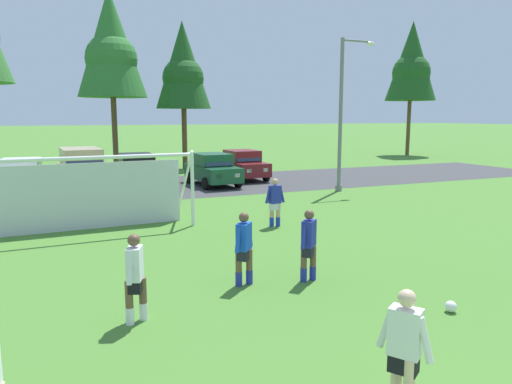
# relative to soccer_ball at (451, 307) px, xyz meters

# --- Properties ---
(ground_plane) EXTENTS (400.00, 400.00, 0.00)m
(ground_plane) POSITION_rel_soccer_ball_xyz_m (-2.77, 9.96, -0.11)
(ground_plane) COLOR #477A2D
(parking_lot_strip) EXTENTS (52.00, 8.40, 0.01)m
(parking_lot_strip) POSITION_rel_soccer_ball_xyz_m (-2.77, 18.37, -0.11)
(parking_lot_strip) COLOR #3D3D3F
(parking_lot_strip) RESTS_ON ground
(soccer_ball) EXTENTS (0.22, 0.22, 0.22)m
(soccer_ball) POSITION_rel_soccer_ball_xyz_m (0.00, 0.00, 0.00)
(soccer_ball) COLOR white
(soccer_ball) RESTS_ON ground
(soccer_goal) EXTENTS (7.50, 2.26, 2.57)m
(soccer_goal) POSITION_rel_soccer_ball_xyz_m (-6.27, 9.59, 1.18)
(soccer_goal) COLOR white
(soccer_goal) RESTS_ON ground
(player_midfield_center) EXTENTS (0.62, 0.54, 1.64)m
(player_midfield_center) POSITION_rel_soccer_ball_xyz_m (-3.09, 2.91, 0.71)
(player_midfield_center) COLOR brown
(player_midfield_center) RESTS_ON ground
(player_defender_far) EXTENTS (0.65, 0.51, 1.64)m
(player_defender_far) POSITION_rel_soccer_ball_xyz_m (-1.65, 2.61, 0.71)
(player_defender_far) COLOR brown
(player_defender_far) RESTS_ON ground
(player_winger_left) EXTENTS (0.75, 0.29, 1.64)m
(player_winger_left) POSITION_rel_soccer_ball_xyz_m (-0.06, 7.77, 0.71)
(player_winger_left) COLOR tan
(player_winger_left) RESTS_ON ground
(player_winger_right) EXTENTS (0.42, 0.69, 1.64)m
(player_winger_right) POSITION_rel_soccer_ball_xyz_m (-5.58, 1.89, 0.71)
(player_winger_right) COLOR brown
(player_winger_right) RESTS_ON ground
(player_trailing_back) EXTENTS (0.41, 0.70, 1.64)m
(player_trailing_back) POSITION_rel_soccer_ball_xyz_m (-2.98, -2.16, 0.71)
(player_trailing_back) COLOR beige
(player_trailing_back) RESTS_ON ground
(parked_car_slot_left) EXTENTS (2.24, 4.31, 1.72)m
(parked_car_slot_left) POSITION_rel_soccer_ball_xyz_m (-8.35, 18.23, 0.77)
(parked_car_slot_left) COLOR silver
(parked_car_slot_left) RESTS_ON ground
(parked_car_slot_center_left) EXTENTS (2.36, 4.71, 2.16)m
(parked_car_slot_center_left) POSITION_rel_soccer_ball_xyz_m (-5.64, 18.08, 1.00)
(parked_car_slot_center_left) COLOR tan
(parked_car_slot_center_left) RESTS_ON ground
(parked_car_slot_center) EXTENTS (2.05, 4.20, 1.72)m
(parked_car_slot_center) POSITION_rel_soccer_ball_xyz_m (-2.80, 19.31, 0.77)
(parked_car_slot_center) COLOR black
(parked_car_slot_center) RESTS_ON ground
(parked_car_slot_center_right) EXTENTS (2.26, 4.31, 1.72)m
(parked_car_slot_center_right) POSITION_rel_soccer_ball_xyz_m (0.97, 17.86, 0.77)
(parked_car_slot_center_right) COLOR #194C2D
(parked_car_slot_center_right) RESTS_ON ground
(parked_car_slot_right) EXTENTS (2.11, 4.24, 1.72)m
(parked_car_slot_right) POSITION_rel_soccer_ball_xyz_m (3.38, 19.57, 0.77)
(parked_car_slot_right) COLOR maroon
(parked_car_slot_right) RESTS_ON ground
(tree_center_back) EXTENTS (4.46, 4.46, 11.90)m
(tree_center_back) POSITION_rel_soccer_ball_xyz_m (-3.05, 26.65, 8.07)
(tree_center_back) COLOR brown
(tree_center_back) RESTS_ON ground
(tree_mid_right) EXTENTS (3.82, 3.82, 10.19)m
(tree_mid_right) POSITION_rel_soccer_ball_xyz_m (1.71, 26.65, 6.89)
(tree_mid_right) COLOR brown
(tree_mid_right) RESTS_ON ground
(tree_right_edge) EXTENTS (4.67, 4.67, 12.46)m
(tree_right_edge) POSITION_rel_soccer_ball_xyz_m (24.54, 30.05, 8.46)
(tree_right_edge) COLOR brown
(tree_right_edge) RESTS_ON ground
(street_lamp) EXTENTS (2.00, 0.32, 7.40)m
(street_lamp) POSITION_rel_soccer_ball_xyz_m (6.36, 13.54, 3.73)
(street_lamp) COLOR slate
(street_lamp) RESTS_ON ground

